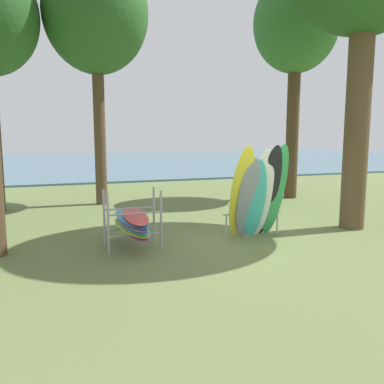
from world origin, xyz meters
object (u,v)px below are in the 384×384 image
Objects in this scene: tree_far_left_back at (296,26)px; tree_mid_behind at (96,14)px; leaning_board_pile at (259,195)px; board_storage_rack at (132,222)px.

tree_mid_behind is at bearing 171.87° from tree_far_left_back.
leaning_board_pile is at bearing -65.02° from tree_mid_behind.
tree_far_left_back reaches higher than leaning_board_pile.
board_storage_rack is (-2.90, 0.23, -0.48)m from leaning_board_pile.
leaning_board_pile is (-4.24, -5.04, -5.31)m from tree_far_left_back.
board_storage_rack is at bearing -146.05° from tree_far_left_back.
leaning_board_pile reaches higher than board_storage_rack.
tree_far_left_back is at bearing -8.13° from tree_mid_behind.
tree_mid_behind is 7.13m from tree_far_left_back.
tree_mid_behind reaches higher than tree_far_left_back.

